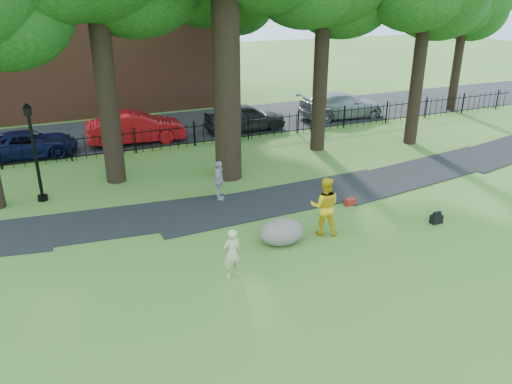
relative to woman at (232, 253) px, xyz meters
name	(u,v)px	position (x,y,z in m)	size (l,w,h in m)	color
ground	(308,250)	(2.72, 0.49, -0.74)	(120.00, 120.00, 0.00)	#3F6B25
footpath	(282,200)	(3.72, 4.39, -0.74)	(36.00, 2.60, 0.03)	black
street	(175,127)	(2.72, 16.49, -0.74)	(80.00, 7.00, 0.02)	black
iron_fence	(194,135)	(2.72, 12.49, -0.14)	(44.00, 0.04, 1.20)	black
brick_building	(76,13)	(-1.28, 24.49, 5.26)	(18.00, 8.00, 12.00)	brown
woman	(232,253)	(0.00, 0.00, 0.00)	(0.54, 0.35, 1.48)	#C0B584
man	(325,206)	(3.73, 1.30, 0.25)	(0.96, 0.75, 1.97)	gold
pedestrian	(219,181)	(1.51, 5.32, 0.04)	(0.92, 0.38, 1.56)	#9F9EA3
boulder	(282,230)	(2.19, 1.29, -0.32)	(1.44, 1.09, 0.84)	#6B6459
lamppost	(35,154)	(-4.71, 7.99, 1.11)	(0.37, 0.37, 3.77)	black
backpack	(436,219)	(7.70, 0.41, -0.59)	(0.40, 0.25, 0.30)	black
red_bag	(350,202)	(5.82, 2.90, -0.61)	(0.38, 0.24, 0.26)	maroon
red_sedan	(136,127)	(0.11, 14.25, 0.08)	(1.73, 4.95, 1.63)	#B00D13
navy_van	(28,144)	(-5.07, 13.99, -0.12)	(2.06, 4.47, 1.24)	#0B1038
grey_car	(245,117)	(6.22, 14.18, 0.04)	(1.85, 4.60, 1.57)	black
silver_car	(342,105)	(12.88, 14.58, 0.05)	(2.21, 5.45, 1.58)	#94979C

